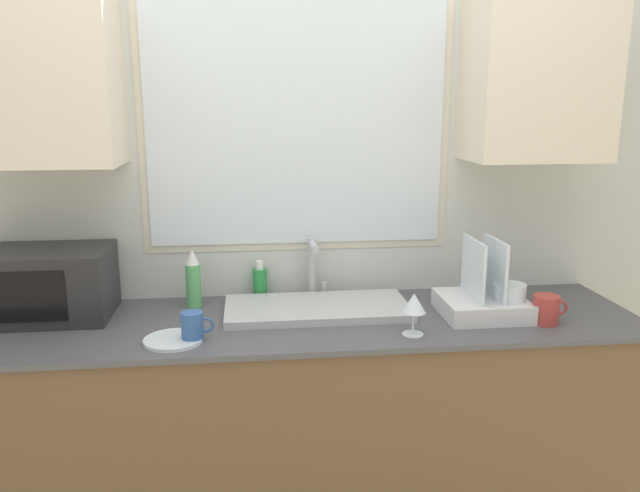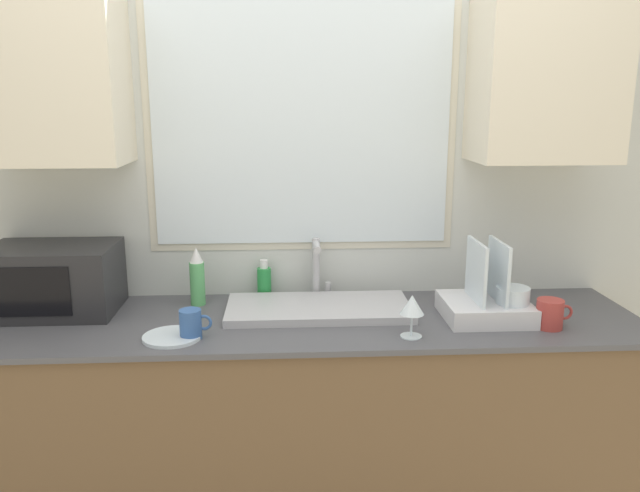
% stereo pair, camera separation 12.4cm
% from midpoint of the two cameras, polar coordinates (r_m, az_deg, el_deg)
% --- Properties ---
extents(countertop, '(2.48, 0.65, 0.89)m').
position_cam_midpoint_polar(countertop, '(2.50, -2.80, -16.22)').
color(countertop, brown).
rests_on(countertop, ground_plane).
extents(wall_back, '(6.00, 0.38, 2.60)m').
position_cam_midpoint_polar(wall_back, '(2.50, -3.51, 6.62)').
color(wall_back, silver).
rests_on(wall_back, ground_plane).
extents(sink_basin, '(0.69, 0.33, 0.03)m').
position_cam_midpoint_polar(sink_basin, '(2.38, -1.77, -5.72)').
color(sink_basin, '#B2B2B7').
rests_on(sink_basin, countertop).
extents(faucet, '(0.08, 0.16, 0.24)m').
position_cam_midpoint_polar(faucet, '(2.51, -2.03, -1.67)').
color(faucet, '#B7B7BC').
rests_on(faucet, countertop).
extents(microwave, '(0.47, 0.32, 0.26)m').
position_cam_midpoint_polar(microwave, '(2.53, -25.15, -3.16)').
color(microwave, '#232326').
rests_on(microwave, countertop).
extents(dish_rack, '(0.31, 0.28, 0.29)m').
position_cam_midpoint_polar(dish_rack, '(2.39, 13.42, -4.77)').
color(dish_rack, silver).
rests_on(dish_rack, countertop).
extents(spray_bottle, '(0.06, 0.06, 0.23)m').
position_cam_midpoint_polar(spray_bottle, '(2.47, -12.94, -3.00)').
color(spray_bottle, '#59B266').
rests_on(spray_bottle, countertop).
extents(soap_bottle, '(0.06, 0.06, 0.15)m').
position_cam_midpoint_polar(soap_bottle, '(2.55, -6.91, -3.29)').
color(soap_bottle, '#268C3F').
rests_on(soap_bottle, countertop).
extents(mug_near_sink, '(0.11, 0.07, 0.10)m').
position_cam_midpoint_polar(mug_near_sink, '(2.14, -13.18, -7.22)').
color(mug_near_sink, '#335999').
rests_on(mug_near_sink, countertop).
extents(wine_glass, '(0.08, 0.08, 0.15)m').
position_cam_midpoint_polar(wine_glass, '(2.14, 6.93, -5.36)').
color(wine_glass, silver).
rests_on(wine_glass, countertop).
extents(mug_by_rack, '(0.13, 0.09, 0.10)m').
position_cam_midpoint_polar(mug_by_rack, '(2.37, 18.58, -5.54)').
color(mug_by_rack, '#A53833').
rests_on(mug_by_rack, countertop).
extents(small_plate, '(0.20, 0.20, 0.01)m').
position_cam_midpoint_polar(small_plate, '(2.17, -14.88, -8.32)').
color(small_plate, silver).
rests_on(small_plate, countertop).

